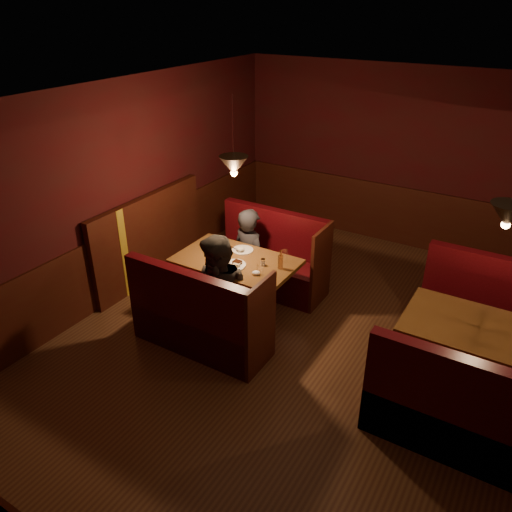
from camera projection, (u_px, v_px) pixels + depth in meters
The scene contains 9 objects.
room at pixel (302, 271), 5.59m from camera, with size 6.02×7.02×2.92m.
main_table at pixel (237, 273), 6.40m from camera, with size 1.52×0.92×1.07m.
main_bench_far at pixel (271, 264), 7.17m from camera, with size 1.67×0.60×1.14m.
main_bench_near at pixel (199, 324), 5.86m from camera, with size 1.67×0.60×1.14m.
second_table at pixel (475, 344), 5.11m from camera, with size 1.47×0.94×0.83m.
second_bench_far at pixel (488, 322), 5.88m from camera, with size 1.63×0.61×1.16m.
second_bench_near at pixel (456, 418), 4.54m from camera, with size 1.63×0.61×1.16m.
diner_a at pixel (250, 240), 6.85m from camera, with size 0.59×0.39×1.61m, color black.
diner_b at pixel (219, 278), 5.83m from camera, with size 0.83×0.65×1.72m, color black.
Camera 1 is at (1.80, -4.40, 3.80)m, focal length 35.00 mm.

